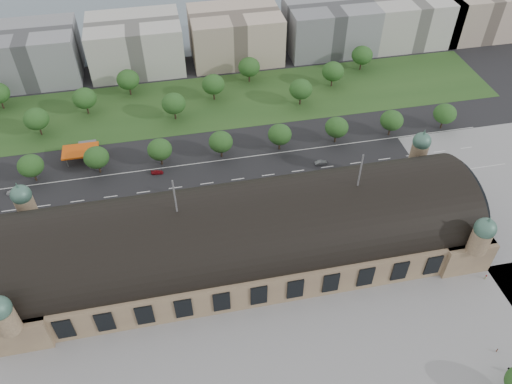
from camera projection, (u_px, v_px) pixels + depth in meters
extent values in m
plane|color=black|center=(246.00, 256.00, 164.51)|extent=(900.00, 900.00, 0.00)
cube|color=#9D8461|center=(246.00, 245.00, 160.37)|extent=(150.00, 40.00, 12.00)
cube|color=#9D8461|center=(28.00, 279.00, 150.58)|extent=(16.00, 43.00, 12.00)
cube|color=#9D8461|center=(438.00, 214.00, 170.17)|extent=(16.00, 43.00, 12.00)
cylinder|color=black|center=(246.00, 232.00, 156.24)|extent=(144.00, 37.60, 37.60)
cylinder|color=black|center=(461.00, 195.00, 165.53)|extent=(1.20, 32.00, 32.00)
cylinder|color=#9D8461|center=(27.00, 207.00, 158.59)|extent=(6.00, 6.00, 8.00)
sphere|color=#426A5A|center=(21.00, 195.00, 154.80)|extent=(6.40, 6.40, 6.40)
cone|color=#426A5A|center=(17.00, 185.00, 152.04)|extent=(1.00, 1.00, 2.50)
cylinder|color=#9D8461|center=(418.00, 153.00, 178.18)|extent=(6.00, 6.00, 8.00)
sphere|color=#426A5A|center=(422.00, 141.00, 174.39)|extent=(6.40, 6.40, 6.40)
cone|color=#426A5A|center=(425.00, 132.00, 171.63)|extent=(1.00, 1.00, 2.50)
cylinder|color=#9D8461|center=(6.00, 320.00, 128.78)|extent=(6.00, 6.00, 8.00)
cylinder|color=#9D8461|center=(479.00, 241.00, 148.37)|extent=(6.00, 6.00, 8.00)
sphere|color=#426A5A|center=(485.00, 228.00, 144.58)|extent=(6.40, 6.40, 6.40)
cone|color=#426A5A|center=(490.00, 219.00, 141.82)|extent=(1.00, 1.00, 2.50)
cylinder|color=#59595B|center=(175.00, 196.00, 139.88)|extent=(0.50, 0.50, 12.00)
cylinder|color=#59595B|center=(360.00, 170.00, 147.92)|extent=(0.50, 0.50, 12.00)
cube|color=gray|center=(313.00, 375.00, 134.74)|extent=(190.00, 48.00, 0.12)
cube|color=black|center=(175.00, 188.00, 188.55)|extent=(260.00, 26.00, 0.10)
cube|color=#24471C|center=(176.00, 106.00, 228.32)|extent=(300.00, 45.00, 0.10)
cube|color=#C84A0B|center=(80.00, 151.00, 197.23)|extent=(14.00, 9.00, 0.70)
cube|color=#59595B|center=(88.00, 147.00, 203.92)|extent=(7.00, 5.00, 3.20)
cylinder|color=#59595B|center=(68.00, 153.00, 200.42)|extent=(0.50, 0.50, 4.40)
cylinder|color=#59595B|center=(96.00, 149.00, 202.03)|extent=(0.50, 0.50, 4.40)
cylinder|color=#59595B|center=(67.00, 163.00, 195.88)|extent=(0.50, 0.50, 4.40)
cylinder|color=#59595B|center=(96.00, 159.00, 197.49)|extent=(0.50, 0.50, 4.40)
cube|color=gray|center=(30.00, 54.00, 238.94)|extent=(45.00, 32.00, 24.00)
cube|color=#BBBAB2|center=(136.00, 44.00, 246.25)|extent=(45.00, 32.00, 24.00)
cube|color=#C3AD99|center=(235.00, 35.00, 253.56)|extent=(45.00, 32.00, 24.00)
cube|color=gray|center=(329.00, 26.00, 260.87)|extent=(45.00, 32.00, 24.00)
cube|color=#BBBAB2|center=(410.00, 19.00, 267.45)|extent=(45.00, 32.00, 24.00)
cube|color=#C3AD99|center=(478.00, 12.00, 273.29)|extent=(45.00, 32.00, 24.00)
cylinder|color=#2D2116|center=(35.00, 176.00, 190.11)|extent=(0.70, 0.70, 4.32)
ellipsoid|color=#1C4318|center=(31.00, 166.00, 186.47)|extent=(9.60, 9.60, 8.16)
cylinder|color=#2D2116|center=(99.00, 168.00, 193.62)|extent=(0.70, 0.70, 4.32)
ellipsoid|color=#1C4318|center=(96.00, 157.00, 189.98)|extent=(9.60, 9.60, 8.16)
cylinder|color=#2D2116|center=(161.00, 160.00, 197.13)|extent=(0.70, 0.70, 4.32)
ellipsoid|color=#1C4318|center=(160.00, 149.00, 193.49)|extent=(9.60, 9.60, 8.16)
cylinder|color=#2D2116|center=(221.00, 152.00, 200.63)|extent=(0.70, 0.70, 4.32)
ellipsoid|color=#1C4318|center=(221.00, 142.00, 197.00)|extent=(9.60, 9.60, 8.16)
cylinder|color=#2D2116|center=(279.00, 145.00, 204.14)|extent=(0.70, 0.70, 4.32)
ellipsoid|color=#1C4318|center=(280.00, 134.00, 200.50)|extent=(9.60, 9.60, 8.16)
cylinder|color=#2D2116|center=(335.00, 138.00, 207.65)|extent=(0.70, 0.70, 4.32)
ellipsoid|color=#1C4318|center=(337.00, 127.00, 204.01)|extent=(9.60, 9.60, 8.16)
cylinder|color=#2D2116|center=(389.00, 131.00, 211.16)|extent=(0.70, 0.70, 4.32)
ellipsoid|color=#1C4318|center=(392.00, 120.00, 207.52)|extent=(9.60, 9.60, 8.16)
cylinder|color=#2D2116|center=(442.00, 124.00, 214.67)|extent=(0.70, 0.70, 4.32)
ellipsoid|color=#1C4318|center=(445.00, 114.00, 211.03)|extent=(9.60, 9.60, 8.16)
cylinder|color=#2D2116|center=(2.00, 104.00, 225.39)|extent=(0.70, 0.70, 4.68)
cylinder|color=#2D2116|center=(40.00, 130.00, 211.13)|extent=(0.70, 0.70, 4.68)
ellipsoid|color=#1C4318|center=(36.00, 119.00, 207.19)|extent=(10.40, 10.40, 8.84)
cylinder|color=#2D2116|center=(87.00, 109.00, 222.43)|extent=(0.70, 0.70, 4.68)
ellipsoid|color=#1C4318|center=(84.00, 98.00, 218.48)|extent=(10.40, 10.40, 8.84)
cylinder|color=#2D2116|center=(130.00, 90.00, 233.72)|extent=(0.70, 0.70, 4.68)
ellipsoid|color=#1C4318|center=(128.00, 80.00, 229.78)|extent=(10.40, 10.40, 8.84)
cylinder|color=#2D2116|center=(175.00, 114.00, 219.46)|extent=(0.70, 0.70, 4.68)
ellipsoid|color=#1C4318|center=(174.00, 103.00, 215.52)|extent=(10.40, 10.40, 8.84)
cylinder|color=#2D2116|center=(214.00, 95.00, 230.76)|extent=(0.70, 0.70, 4.68)
ellipsoid|color=#1C4318|center=(213.00, 84.00, 226.82)|extent=(10.40, 10.40, 8.84)
cylinder|color=#2D2116|center=(249.00, 78.00, 242.05)|extent=(0.70, 0.70, 4.68)
ellipsoid|color=#1C4318|center=(249.00, 67.00, 238.11)|extent=(10.40, 10.40, 8.84)
cylinder|color=#2D2116|center=(300.00, 100.00, 227.80)|extent=(0.70, 0.70, 4.68)
ellipsoid|color=#1C4318|center=(301.00, 89.00, 223.86)|extent=(10.40, 10.40, 8.84)
cylinder|color=#2D2116|center=(332.00, 82.00, 239.09)|extent=(0.70, 0.70, 4.68)
ellipsoid|color=#1C4318|center=(333.00, 71.00, 235.15)|extent=(10.40, 10.40, 8.84)
cylinder|color=#2D2116|center=(360.00, 66.00, 250.39)|extent=(0.70, 0.70, 4.68)
ellipsoid|color=#1C4318|center=(362.00, 55.00, 246.44)|extent=(10.40, 10.40, 8.84)
imported|color=gray|center=(13.00, 193.00, 185.64)|extent=(4.18, 1.77, 1.34)
imported|color=black|center=(45.00, 213.00, 177.99)|extent=(4.61, 2.14, 1.28)
imported|color=maroon|center=(157.00, 172.00, 194.02)|extent=(4.78, 2.27, 1.35)
imported|color=#1B274C|center=(244.00, 192.00, 185.72)|extent=(4.86, 1.97, 1.65)
imported|color=slate|center=(321.00, 163.00, 198.03)|extent=(4.92, 1.87, 1.60)
imported|color=#BDBDBF|center=(428.00, 167.00, 196.38)|extent=(5.32, 2.70, 1.44)
imported|color=black|center=(3.00, 244.00, 167.27)|extent=(5.00, 4.36, 1.63)
imported|color=maroon|center=(35.00, 240.00, 168.88)|extent=(5.09, 3.78, 1.28)
imported|color=#1B1C4C|center=(74.00, 234.00, 170.65)|extent=(5.79, 4.53, 1.57)
imported|color=slate|center=(45.00, 238.00, 169.25)|extent=(5.12, 4.17, 1.64)
imported|color=white|center=(66.00, 235.00, 170.33)|extent=(4.31, 3.92, 1.43)
imported|color=gray|center=(119.00, 219.00, 175.71)|extent=(6.25, 5.32, 1.59)
imported|color=black|center=(111.00, 221.00, 175.40)|extent=(4.81, 3.85, 1.31)
imported|color=#B71D2E|center=(218.00, 199.00, 181.75)|extent=(12.21, 3.02, 3.39)
imported|color=silver|center=(241.00, 196.00, 182.93)|extent=(12.65, 3.95, 3.47)
imported|color=beige|center=(261.00, 184.00, 187.84)|extent=(11.52, 3.06, 3.19)
imported|color=gray|center=(486.00, 277.00, 157.32)|extent=(1.02, 0.79, 1.83)
imported|color=gray|center=(497.00, 350.00, 139.21)|extent=(0.65, 0.66, 1.54)
imported|color=gray|center=(508.00, 370.00, 134.82)|extent=(0.91, 1.37, 1.95)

